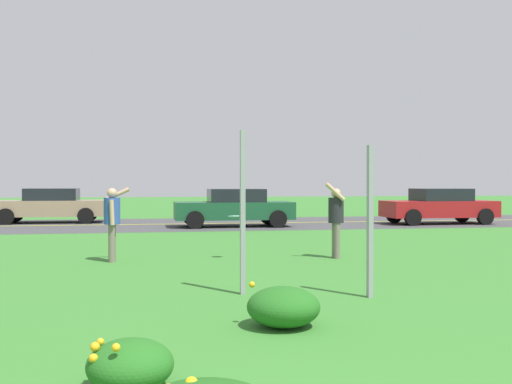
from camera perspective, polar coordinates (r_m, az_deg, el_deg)
name	(u,v)px	position (r m, az deg, el deg)	size (l,w,h in m)	color
ground_plane	(176,259)	(13.16, -7.72, -6.43)	(120.00, 120.00, 0.00)	#387A2D
highway_strip	(162,224)	(24.36, -8.99, -3.08)	(120.00, 7.90, 0.01)	#424244
highway_center_stripe	(162,224)	(24.35, -8.99, -3.07)	(120.00, 0.16, 0.00)	yellow
daylily_clump_mid_right	(130,365)	(5.06, -12.02, -15.93)	(0.70, 0.72, 0.45)	#23661E
daylily_clump_near_camera	(283,307)	(6.98, 2.66, -10.97)	(0.85, 0.85, 0.52)	#23661E
sign_post_near_path	(243,212)	(8.87, -1.29, -1.97)	(0.07, 0.10, 2.46)	#93969B
sign_post_by_roadside	(370,221)	(8.78, 10.91, -2.79)	(0.07, 0.10, 2.22)	#93969B
person_thrower_blue_shirt	(112,218)	(12.90, -13.66, -2.42)	(0.54, 0.50, 1.58)	#2D4C9E
person_catcher_dark_shirt	(336,216)	(13.29, 7.69, -2.34)	(0.49, 0.50, 1.69)	#232328
frisbee_pale_blue	(234,216)	(13.02, -2.16, -2.34)	(0.25, 0.25, 0.05)	#ADD6E5
car_red_leftmost	(439,206)	(25.44, 17.20, -1.28)	(4.50, 2.00, 1.45)	maroon
car_dark_green_center_left	(234,207)	(22.77, -2.12, -1.49)	(4.50, 2.00, 1.45)	#194C2D
car_tan_center_right	(50,205)	(26.39, -19.17, -1.22)	(4.50, 2.00, 1.45)	#937F60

